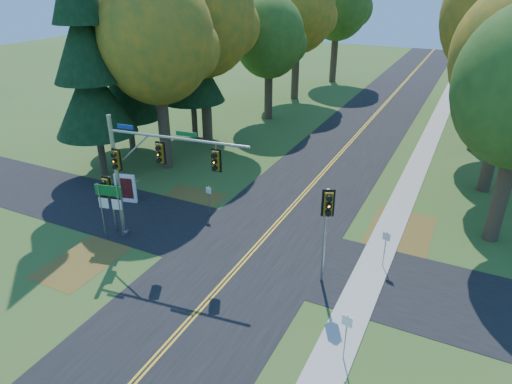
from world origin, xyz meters
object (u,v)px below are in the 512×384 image
at_px(route_sign_cluster, 110,201).
at_px(info_kiosk, 126,188).
at_px(east_signal_pole, 327,214).
at_px(traffic_mast, 146,166).

height_order(route_sign_cluster, info_kiosk, route_sign_cluster).
bearing_deg(route_sign_cluster, east_signal_pole, -6.62).
xyz_separation_m(route_sign_cluster, info_kiosk, (-2.42, 3.86, -1.41)).
xyz_separation_m(traffic_mast, route_sign_cluster, (-2.26, -0.68, -2.19)).
xyz_separation_m(east_signal_pole, info_kiosk, (-14.29, 2.64, -2.87)).
height_order(traffic_mast, info_kiosk, traffic_mast).
relative_size(route_sign_cluster, info_kiosk, 1.74).
xyz_separation_m(east_signal_pole, route_sign_cluster, (-11.87, -1.22, -1.46)).
xyz_separation_m(traffic_mast, info_kiosk, (-4.68, 3.18, -3.60)).
bearing_deg(route_sign_cluster, traffic_mast, 4.26).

